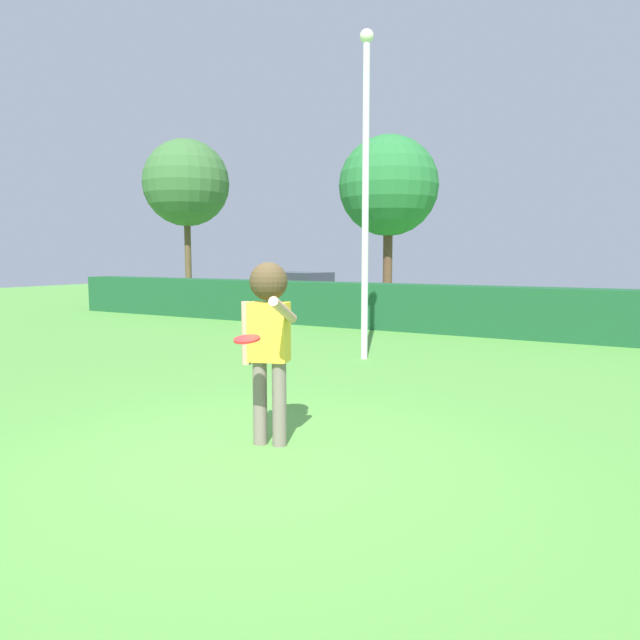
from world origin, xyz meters
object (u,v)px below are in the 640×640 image
at_px(parked_car_silver, 299,287).
at_px(oak_tree, 186,183).
at_px(lamppost, 366,181).
at_px(person, 269,327).
at_px(birch_tree, 389,186).
at_px(frisbee, 247,339).

relative_size(parked_car_silver, oak_tree, 0.69).
xyz_separation_m(lamppost, parked_car_silver, (-7.12, 9.23, -2.49)).
bearing_deg(lamppost, person, -75.12).
distance_m(lamppost, parked_car_silver, 11.92).
height_order(lamppost, parked_car_silver, lamppost).
bearing_deg(birch_tree, oak_tree, -147.80).
relative_size(birch_tree, oak_tree, 1.04).
distance_m(frisbee, parked_car_silver, 16.97).
bearing_deg(lamppost, frisbee, -75.19).
relative_size(lamppost, parked_car_silver, 1.29).
height_order(birch_tree, oak_tree, birch_tree).
xyz_separation_m(person, oak_tree, (-13.20, 13.35, 3.55)).
bearing_deg(frisbee, birch_tree, 109.59).
bearing_deg(oak_tree, frisbee, -46.15).
distance_m(person, birch_tree, 19.09).
relative_size(lamppost, birch_tree, 0.86).
distance_m(lamppost, birch_tree, 13.81).
bearing_deg(parked_car_silver, lamppost, -52.36).
relative_size(parked_car_silver, birch_tree, 0.67).
height_order(parked_car_silver, oak_tree, oak_tree).
height_order(parked_car_silver, birch_tree, birch_tree).
xyz_separation_m(person, parked_car_silver, (-8.42, 14.13, -0.49)).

